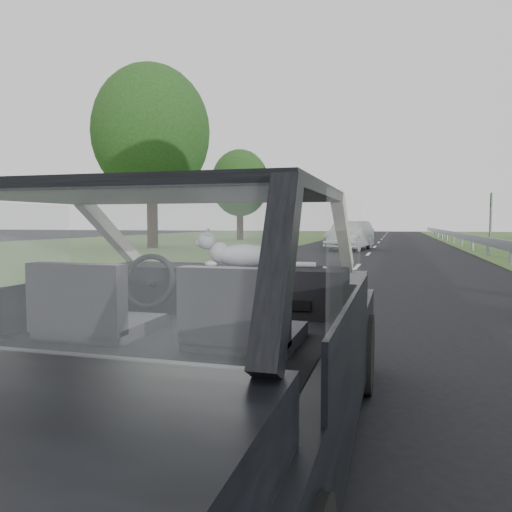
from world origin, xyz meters
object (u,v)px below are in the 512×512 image
Objects in this scene: other_car at (350,236)px; highway_sign at (491,221)px; subject_car at (187,326)px; cat at (245,254)px.

other_car is 1.52× the size of highway_sign.
subject_car reaches higher than other_car.
cat is at bearing 77.88° from subject_car.
subject_car is 24.03m from highway_sign.
subject_car is 0.98× the size of other_car.
other_car is (-1.12, 20.25, -0.41)m from cat.
subject_car is 1.50× the size of highway_sign.
subject_car reaches higher than cat.
highway_sign is at bearing 64.84° from cat.
highway_sign is at bearing 77.09° from subject_car.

